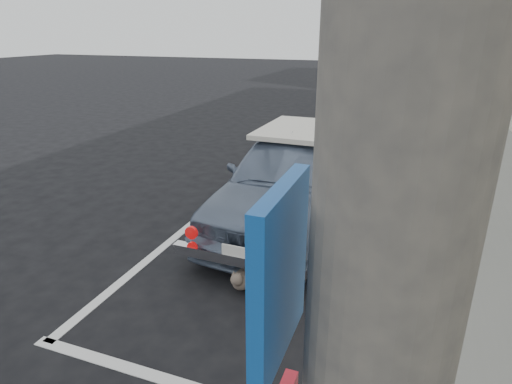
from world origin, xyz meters
TOP-DOWN VIEW (x-y plane):
  - ground at (0.00, 0.00)m, footprint 80.00×80.00m
  - sidewalk at (3.20, 2.00)m, footprint 2.80×40.00m
  - pline_rear at (0.50, -0.50)m, footprint 3.00×0.12m
  - pline_front at (0.50, 6.50)m, footprint 3.00×0.12m
  - pline_side at (-0.90, 3.00)m, footprint 0.12×7.00m
  - retro_coupe at (0.47, 2.98)m, footprint 1.76×4.19m
  - cat at (0.48, 1.00)m, footprint 0.28×0.54m

SIDE VIEW (x-z plane):
  - ground at x=0.00m, z-range 0.00..0.00m
  - pline_rear at x=0.50m, z-range 0.00..0.01m
  - pline_front at x=0.50m, z-range 0.00..0.01m
  - pline_side at x=-0.90m, z-range 0.00..0.01m
  - sidewalk at x=3.20m, z-range 0.00..0.15m
  - cat at x=0.48m, z-range -0.01..0.28m
  - retro_coupe at x=0.47m, z-range 0.01..1.42m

